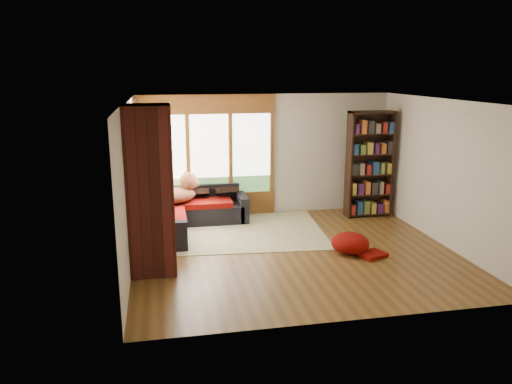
{
  "coord_description": "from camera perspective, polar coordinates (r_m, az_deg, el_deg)",
  "views": [
    {
      "loc": [
        -2.23,
        -7.92,
        3.1
      ],
      "look_at": [
        -0.56,
        0.64,
        0.95
      ],
      "focal_mm": 35.0,
      "sensor_mm": 36.0,
      "label": 1
    }
  ],
  "objects": [
    {
      "name": "area_rug",
      "position": [
        9.9,
        -2.51,
        -4.38
      ],
      "size": [
        3.62,
        2.88,
        0.01
      ],
      "primitive_type": "cube",
      "rotation": [
        0.0,
        0.0,
        -0.08
      ],
      "color": "beige",
      "rests_on": "ground"
    },
    {
      "name": "windows_back",
      "position": [
        10.58,
        -5.33,
        4.27
      ],
      "size": [
        2.82,
        0.1,
        1.9
      ],
      "color": "brown",
      "rests_on": "wall_back"
    },
    {
      "name": "dog_brindle",
      "position": [
        9.23,
        -11.43,
        -1.2
      ],
      "size": [
        0.73,
        0.86,
        0.42
      ],
      "rotation": [
        0.0,
        0.0,
        2.01
      ],
      "color": "black",
      "rests_on": "sectional_sofa"
    },
    {
      "name": "wall_left",
      "position": [
        8.13,
        -14.44,
        0.62
      ],
      "size": [
        0.04,
        5.0,
        2.6
      ],
      "primitive_type": "cube",
      "color": "silver",
      "rests_on": "ground"
    },
    {
      "name": "brick_chimney",
      "position": [
        7.78,
        -12.0,
        0.17
      ],
      "size": [
        0.7,
        0.7,
        2.6
      ],
      "primitive_type": "cube",
      "color": "#471914",
      "rests_on": "ground"
    },
    {
      "name": "throw_pillows",
      "position": [
        9.95,
        -8.64,
        0.15
      ],
      "size": [
        1.98,
        1.68,
        0.45
      ],
      "color": "black",
      "rests_on": "sectional_sofa"
    },
    {
      "name": "wall_back",
      "position": [
        10.8,
        1.02,
        4.25
      ],
      "size": [
        5.5,
        0.04,
        2.6
      ],
      "primitive_type": "cube",
      "color": "silver",
      "rests_on": "ground"
    },
    {
      "name": "ceiling",
      "position": [
        8.24,
        4.75,
        10.32
      ],
      "size": [
        5.5,
        5.5,
        0.0
      ],
      "primitive_type": "plane",
      "color": "white"
    },
    {
      "name": "wall_right",
      "position": [
        9.52,
        20.73,
        2.05
      ],
      "size": [
        0.04,
        5.0,
        2.6
      ],
      "primitive_type": "cube",
      "color": "silver",
      "rests_on": "ground"
    },
    {
      "name": "dog_tan",
      "position": [
        10.12,
        -8.97,
        0.53
      ],
      "size": [
        1.06,
        0.85,
        0.52
      ],
      "rotation": [
        0.0,
        0.0,
        0.34
      ],
      "color": "brown",
      "rests_on": "sectional_sofa"
    },
    {
      "name": "wall_front",
      "position": [
        6.13,
        10.85,
        -3.48
      ],
      "size": [
        5.5,
        0.04,
        2.6
      ],
      "primitive_type": "cube",
      "color": "silver",
      "rests_on": "ground"
    },
    {
      "name": "windows_left",
      "position": [
        9.3,
        -13.89,
        2.59
      ],
      "size": [
        0.1,
        2.62,
        1.9
      ],
      "color": "brown",
      "rests_on": "wall_left"
    },
    {
      "name": "floor",
      "position": [
        8.79,
        4.41,
        -6.85
      ],
      "size": [
        5.5,
        5.5,
        0.0
      ],
      "primitive_type": "plane",
      "color": "#583A18",
      "rests_on": "ground"
    },
    {
      "name": "bookshelf",
      "position": [
        10.88,
        12.86,
        3.07
      ],
      "size": [
        0.97,
        0.32,
        2.26
      ],
      "color": "black",
      "rests_on": "ground"
    },
    {
      "name": "sectional_sofa",
      "position": [
        10.02,
        -9.04,
        -2.55
      ],
      "size": [
        2.2,
        2.2,
        0.8
      ],
      "rotation": [
        0.0,
        0.0,
        0.08
      ],
      "color": "black",
      "rests_on": "ground"
    },
    {
      "name": "pouf",
      "position": [
        8.82,
        10.71,
        -5.67
      ],
      "size": [
        0.73,
        0.73,
        0.36
      ],
      "primitive_type": "ellipsoid",
      "rotation": [
        0.0,
        0.0,
        -0.12
      ],
      "color": "maroon",
      "rests_on": "area_rug"
    },
    {
      "name": "roller_blind",
      "position": [
        10.05,
        -13.65,
        5.74
      ],
      "size": [
        0.03,
        0.72,
        0.9
      ],
      "primitive_type": "cube",
      "color": "#658049",
      "rests_on": "wall_left"
    }
  ]
}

